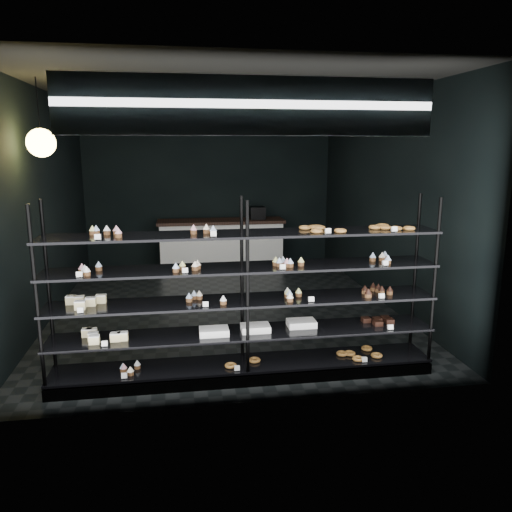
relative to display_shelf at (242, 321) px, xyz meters
name	(u,v)px	position (x,y,z in m)	size (l,w,h in m)	color
room	(223,203)	(0.03, 2.45, 0.97)	(5.01, 6.01, 3.20)	black
display_shelf	(242,321)	(0.00, 0.00, 0.00)	(4.00, 0.50, 1.91)	black
signage	(251,106)	(0.03, -0.48, 2.12)	(3.30, 0.05, 0.50)	#0F0D43
pendant_lamp	(41,143)	(-2.17, 1.37, 1.82)	(0.33, 0.33, 0.89)	black
service_counter	(222,243)	(0.22, 4.95, -0.13)	(2.51, 0.65, 1.23)	silver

